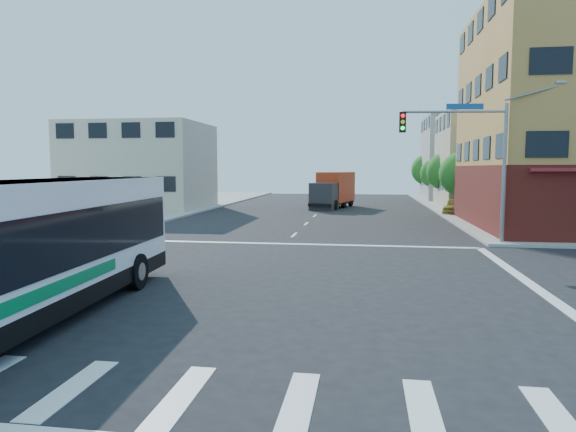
# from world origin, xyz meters

# --- Properties ---
(ground) EXTENTS (120.00, 120.00, 0.00)m
(ground) POSITION_xyz_m (0.00, 0.00, 0.00)
(ground) COLOR black
(ground) RESTS_ON ground
(sidewalk_nw) EXTENTS (50.00, 50.00, 0.15)m
(sidewalk_nw) POSITION_xyz_m (-35.00, 35.00, 0.07)
(sidewalk_nw) COLOR gray
(sidewalk_nw) RESTS_ON ground
(building_east_near) EXTENTS (12.06, 10.06, 9.00)m
(building_east_near) POSITION_xyz_m (16.98, 33.98, 4.51)
(building_east_near) COLOR #C5B597
(building_east_near) RESTS_ON ground
(building_east_far) EXTENTS (12.06, 10.06, 10.00)m
(building_east_far) POSITION_xyz_m (16.98, 47.98, 5.01)
(building_east_far) COLOR #9B9A96
(building_east_far) RESTS_ON ground
(building_west) EXTENTS (12.06, 10.06, 8.00)m
(building_west) POSITION_xyz_m (-17.02, 29.98, 4.01)
(building_west) COLOR #BDB29C
(building_west) RESTS_ON ground
(signal_mast_ne) EXTENTS (7.91, 1.13, 8.07)m
(signal_mast_ne) POSITION_xyz_m (9.08, 10.62, 4.98)
(signal_mast_ne) COLOR gray
(signal_mast_ne) RESTS_ON ground
(street_tree_a) EXTENTS (3.60, 3.60, 5.53)m
(street_tree_a) POSITION_xyz_m (11.90, 27.92, 3.59)
(street_tree_a) COLOR #382314
(street_tree_a) RESTS_ON ground
(street_tree_b) EXTENTS (3.80, 3.80, 5.79)m
(street_tree_b) POSITION_xyz_m (11.90, 35.92, 3.75)
(street_tree_b) COLOR #382314
(street_tree_b) RESTS_ON ground
(street_tree_c) EXTENTS (3.40, 3.40, 5.29)m
(street_tree_c) POSITION_xyz_m (11.90, 43.92, 3.46)
(street_tree_c) COLOR #382314
(street_tree_c) RESTS_ON ground
(street_tree_d) EXTENTS (4.00, 4.00, 6.03)m
(street_tree_d) POSITION_xyz_m (11.90, 51.92, 3.88)
(street_tree_d) COLOR #382314
(street_tree_d) RESTS_ON ground
(transit_bus) EXTENTS (3.43, 13.37, 3.92)m
(transit_bus) POSITION_xyz_m (-4.23, -5.16, 1.92)
(transit_bus) COLOR black
(transit_bus) RESTS_ON ground
(box_truck) EXTENTS (4.04, 7.95, 3.44)m
(box_truck) POSITION_xyz_m (0.94, 33.36, 1.67)
(box_truck) COLOR #25242A
(box_truck) RESTS_ON ground
(parked_car) EXTENTS (2.64, 4.32, 1.37)m
(parked_car) POSITION_xyz_m (11.34, 27.96, 0.69)
(parked_car) COLOR gold
(parked_car) RESTS_ON ground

